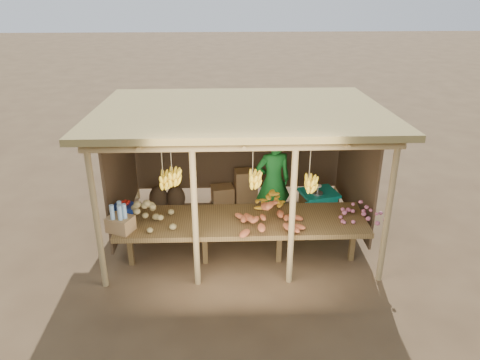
{
  "coord_description": "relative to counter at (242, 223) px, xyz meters",
  "views": [
    {
      "loc": [
        -0.26,
        -7.4,
        4.4
      ],
      "look_at": [
        0.0,
        0.0,
        1.05
      ],
      "focal_mm": 35.0,
      "sensor_mm": 36.0,
      "label": 1
    }
  ],
  "objects": [
    {
      "name": "burlap_sacks",
      "position": [
        -1.43,
        2.04,
        -0.51
      ],
      "size": [
        0.73,
        0.38,
        0.51
      ],
      "color": "#4D3923",
      "rests_on": "ground"
    },
    {
      "name": "stall_structure",
      "position": [
        -0.01,
        0.93,
        1.18
      ],
      "size": [
        4.7,
        3.5,
        2.43
      ],
      "color": "#A38754",
      "rests_on": "ground"
    },
    {
      "name": "tomato_basin",
      "position": [
        -1.9,
        0.32,
        0.14
      ],
      "size": [
        0.34,
        0.34,
        0.18
      ],
      "rotation": [
        0.0,
        0.0,
        -0.16
      ],
      "color": "navy",
      "rests_on": "counter"
    },
    {
      "name": "ground",
      "position": [
        -0.0,
        0.95,
        -0.74
      ],
      "size": [
        60.0,
        60.0,
        0.0
      ],
      "primitive_type": "plane",
      "color": "brown",
      "rests_on": "ground"
    },
    {
      "name": "carton_stack",
      "position": [
        0.0,
        2.15,
        -0.43
      ],
      "size": [
        0.96,
        0.42,
        0.69
      ],
      "color": "#9B7345",
      "rests_on": "ground"
    },
    {
      "name": "tarp_crate",
      "position": [
        1.49,
        1.36,
        -0.42
      ],
      "size": [
        0.77,
        0.71,
        0.78
      ],
      "color": "brown",
      "rests_on": "ground"
    },
    {
      "name": "counter",
      "position": [
        0.0,
        0.0,
        0.0
      ],
      "size": [
        3.9,
        1.05,
        0.8
      ],
      "color": "brown",
      "rests_on": "ground"
    },
    {
      "name": "banana_pile",
      "position": [
        0.43,
        0.43,
        0.23
      ],
      "size": [
        0.57,
        0.4,
        0.34
      ],
      "primitive_type": null,
      "rotation": [
        0.0,
        0.0,
        0.18
      ],
      "color": "gold",
      "rests_on": "counter"
    },
    {
      "name": "potato_heap",
      "position": [
        -1.54,
        -0.11,
        0.24
      ],
      "size": [
        1.03,
        0.65,
        0.37
      ],
      "primitive_type": null,
      "rotation": [
        0.0,
        0.0,
        0.05
      ],
      "color": "olive",
      "rests_on": "counter"
    },
    {
      "name": "sweet_potato_heap",
      "position": [
        0.4,
        -0.28,
        0.24
      ],
      "size": [
        1.1,
        0.8,
        0.36
      ],
      "primitive_type": null,
      "rotation": [
        0.0,
        0.0,
        -0.21
      ],
      "color": "#B2542D",
      "rests_on": "counter"
    },
    {
      "name": "bottle_box",
      "position": [
        -1.84,
        -0.29,
        0.24
      ],
      "size": [
        0.45,
        0.41,
        0.46
      ],
      "color": "#9B7345",
      "rests_on": "counter"
    },
    {
      "name": "vendor",
      "position": [
        0.61,
        1.21,
        0.16
      ],
      "size": [
        0.72,
        0.55,
        1.79
      ],
      "primitive_type": "imported",
      "rotation": [
        0.0,
        0.0,
        3.34
      ],
      "color": "#1A7526",
      "rests_on": "ground"
    },
    {
      "name": "onion_heap",
      "position": [
        1.9,
        -0.07,
        0.24
      ],
      "size": [
        0.8,
        0.6,
        0.35
      ],
      "primitive_type": null,
      "rotation": [
        0.0,
        0.0,
        -0.27
      ],
      "color": "#BD5C76",
      "rests_on": "counter"
    }
  ]
}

